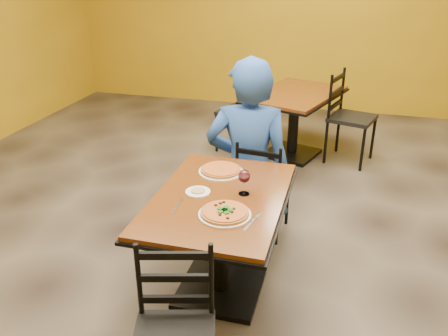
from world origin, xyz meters
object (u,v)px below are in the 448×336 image
(chair_main_far, at_px, (263,186))
(pizza_far, at_px, (221,169))
(table_main, at_px, (220,222))
(chair_second_left, at_px, (239,112))
(plate_far, at_px, (221,172))
(side_plate, at_px, (198,192))
(chair_second_right, at_px, (352,119))
(pizza_main, at_px, (225,212))
(plate_main, at_px, (225,214))
(table_second, at_px, (294,109))
(wine_glass, at_px, (244,181))
(diner, at_px, (249,147))

(chair_main_far, bearing_deg, pizza_far, 73.70)
(table_main, bearing_deg, chair_second_left, 100.81)
(plate_far, bearing_deg, chair_second_left, 100.24)
(chair_second_left, relative_size, plate_far, 3.02)
(side_plate, bearing_deg, chair_second_left, 97.69)
(table_main, distance_m, chair_second_right, 2.70)
(chair_second_right, bearing_deg, pizza_main, -177.73)
(chair_second_left, distance_m, plate_main, 2.88)
(chair_main_far, height_order, side_plate, chair_main_far)
(pizza_main, xyz_separation_m, pizza_far, (-0.18, 0.57, 0.00))
(table_second, bearing_deg, plate_main, -91.08)
(plate_far, bearing_deg, pizza_main, -72.14)
(plate_main, relative_size, wine_glass, 1.72)
(chair_second_left, bearing_deg, pizza_main, 29.22)
(chair_second_left, height_order, chair_second_right, chair_second_right)
(table_main, xyz_separation_m, table_second, (0.15, 2.58, -0.00))
(chair_main_far, xyz_separation_m, plate_far, (-0.21, -0.53, 0.34))
(table_second, height_order, chair_second_left, chair_second_left)
(plate_main, height_order, plate_far, same)
(chair_second_right, xyz_separation_m, plate_far, (-0.88, -2.24, 0.25))
(pizza_main, bearing_deg, chair_second_left, 101.81)
(plate_main, xyz_separation_m, wine_glass, (0.05, 0.29, 0.08))
(wine_glass, bearing_deg, pizza_main, -99.34)
(chair_main_far, bearing_deg, wine_glass, 96.94)
(side_plate, bearing_deg, diner, 81.40)
(side_plate, height_order, wine_glass, wine_glass)
(pizza_far, xyz_separation_m, wine_glass, (0.23, -0.28, 0.07))
(chair_main_far, height_order, wine_glass, wine_glass)
(pizza_main, distance_m, wine_glass, 0.30)
(side_plate, bearing_deg, table_second, 83.54)
(side_plate, bearing_deg, chair_second_right, 70.12)
(plate_main, height_order, pizza_main, pizza_main)
(table_second, relative_size, diner, 0.96)
(side_plate, bearing_deg, plate_main, -43.86)
(table_second, xyz_separation_m, chair_second_left, (-0.64, 0.00, -0.09))
(diner, height_order, wine_glass, diner)
(plate_main, bearing_deg, wine_glass, 80.66)
(diner, distance_m, plate_far, 0.56)
(plate_main, xyz_separation_m, pizza_far, (-0.18, 0.57, 0.02))
(table_main, bearing_deg, chair_second_right, 73.03)
(chair_main_far, bearing_deg, table_second, -85.01)
(chair_second_left, xyz_separation_m, pizza_far, (0.40, -2.24, 0.30))
(table_second, height_order, plate_main, plate_main)
(chair_main_far, distance_m, side_plate, 0.96)
(chair_second_left, relative_size, side_plate, 5.86)
(chair_second_left, height_order, diner, diner)
(chair_second_right, distance_m, diner, 1.88)
(table_main, height_order, chair_second_left, chair_second_left)
(plate_main, bearing_deg, chair_second_left, 101.81)
(table_main, bearing_deg, plate_main, -67.50)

